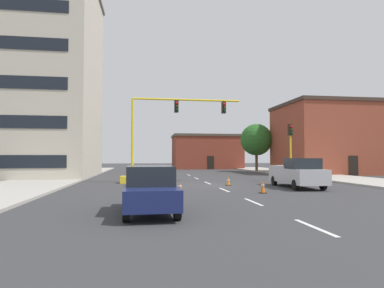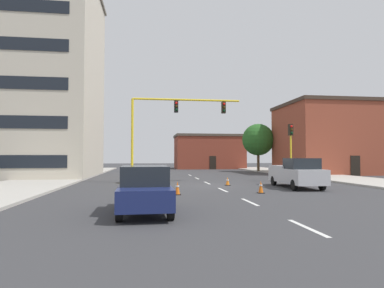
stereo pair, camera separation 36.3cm
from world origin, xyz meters
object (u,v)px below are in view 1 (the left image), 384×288
Objects in this scene: traffic_signal_gantry at (148,154)px; pickup_truck_silver at (297,173)px; traffic_light_pole_right at (291,139)px; traffic_cone_roadside_c at (180,188)px; traffic_cone_roadside_a at (263,187)px; sedan_navy_near_left at (150,189)px; tree_right_far at (256,140)px; traffic_cone_roadside_b at (228,181)px.

pickup_truck_silver is (9.89, -5.58, -1.31)m from traffic_signal_gantry.
traffic_cone_roadside_c is (-10.15, -7.91, -3.16)m from traffic_light_pole_right.
traffic_cone_roadside_c reaches higher than traffic_cone_roadside_a.
traffic_cone_roadside_a is (-5.37, -7.77, -3.18)m from traffic_light_pole_right.
traffic_light_pole_right is at bearing 37.94° from traffic_cone_roadside_c.
pickup_truck_silver reaches higher than sedan_navy_near_left.
traffic_light_pole_right is at bearing -100.52° from tree_right_far.
traffic_signal_gantry reaches higher than traffic_light_pole_right.
sedan_navy_near_left reaches higher than traffic_cone_roadside_a.
tree_right_far is at bearing 48.50° from traffic_signal_gantry.
traffic_signal_gantry is 11.43m from pickup_truck_silver.
traffic_cone_roadside_b is at bearing 61.74° from sedan_navy_near_left.
traffic_cone_roadside_a is (-3.51, -2.88, -0.62)m from pickup_truck_silver.
traffic_light_pole_right is 18.11m from sedan_navy_near_left.
tree_right_far reaches higher than traffic_cone_roadside_c.
traffic_signal_gantry is at bearing 176.65° from traffic_light_pole_right.
pickup_truck_silver is 4.58m from traffic_cone_roadside_a.
tree_right_far is 1.46× the size of sedan_navy_near_left.
traffic_cone_roadside_a is 4.78m from traffic_cone_roadside_c.
sedan_navy_near_left reaches higher than traffic_cone_roadside_c.
tree_right_far is 8.94× the size of traffic_cone_roadside_c.
traffic_signal_gantry is 1.77× the size of pickup_truck_silver.
traffic_signal_gantry is 13.49× the size of traffic_cone_roadside_a.
sedan_navy_near_left is 8.63m from traffic_cone_roadside_a.
traffic_cone_roadside_c is at bearing -142.06° from traffic_light_pole_right.
traffic_cone_roadside_c is at bearing -178.31° from traffic_cone_roadside_a.
tree_right_far reaches higher than traffic_cone_roadside_b.
sedan_navy_near_left is at bearing -118.26° from traffic_cone_roadside_b.
pickup_truck_silver reaches higher than traffic_cone_roadside_a.
traffic_light_pole_right reaches higher than sedan_navy_near_left.
sedan_navy_near_left is 6.13× the size of traffic_cone_roadside_c.
traffic_signal_gantry reaches higher than traffic_cone_roadside_c.
tree_right_far reaches higher than traffic_cone_roadside_a.
tree_right_far is at bearing 79.48° from traffic_light_pole_right.
traffic_cone_roadside_c is at bearing -79.44° from traffic_signal_gantry.
tree_right_far reaches higher than traffic_light_pole_right.
sedan_navy_near_left is at bearing -107.23° from traffic_cone_roadside_c.
tree_right_far reaches higher than pickup_truck_silver.
traffic_cone_roadside_a is at bearing -108.77° from tree_right_far.
traffic_light_pole_right reaches higher than traffic_cone_roadside_b.
traffic_light_pole_right is 7.86× the size of traffic_cone_roadside_b.
traffic_signal_gantry is at bearing 89.56° from sedan_navy_near_left.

